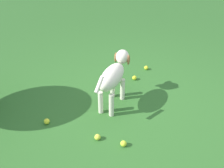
# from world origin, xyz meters

# --- Properties ---
(ground) EXTENTS (14.00, 14.00, 0.00)m
(ground) POSITION_xyz_m (0.00, 0.00, 0.00)
(ground) COLOR #2D6026
(dog) EXTENTS (0.79, 0.59, 0.63)m
(dog) POSITION_xyz_m (0.20, 0.18, 0.42)
(dog) COLOR silver
(dog) RESTS_ON ground
(tennis_ball_0) EXTENTS (0.07, 0.07, 0.07)m
(tennis_ball_0) POSITION_xyz_m (-0.03, 1.02, 0.03)
(tennis_ball_0) COLOR yellow
(tennis_ball_0) RESTS_ON ground
(tennis_ball_1) EXTENTS (0.07, 0.07, 0.07)m
(tennis_ball_1) POSITION_xyz_m (0.96, -0.52, 0.03)
(tennis_ball_1) COLOR yellow
(tennis_ball_1) RESTS_ON ground
(tennis_ball_2) EXTENTS (0.07, 0.07, 0.07)m
(tennis_ball_2) POSITION_xyz_m (0.70, -0.25, 0.03)
(tennis_ball_2) COLOR yellow
(tennis_ball_2) RESTS_ON ground
(tennis_ball_3) EXTENTS (0.07, 0.07, 0.07)m
(tennis_ball_3) POSITION_xyz_m (-0.40, 0.49, 0.03)
(tennis_ball_3) COLOR #D6E03E
(tennis_ball_3) RESTS_ON ground
(tennis_ball_4) EXTENTS (0.07, 0.07, 0.07)m
(tennis_ball_4) POSITION_xyz_m (-0.55, 0.24, 0.03)
(tennis_ball_4) COLOR #CBE033
(tennis_ball_4) RESTS_ON ground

